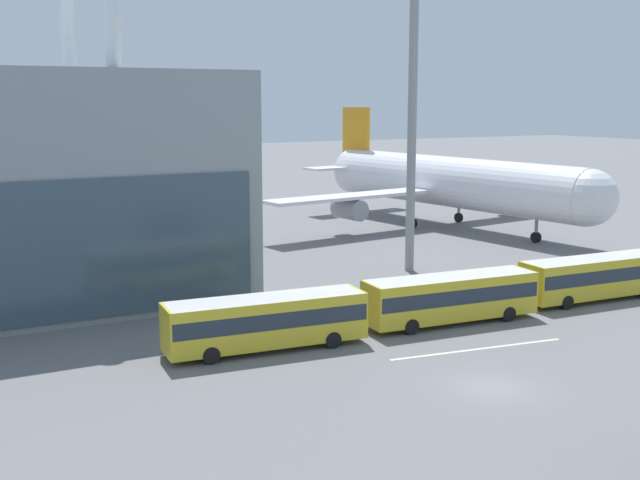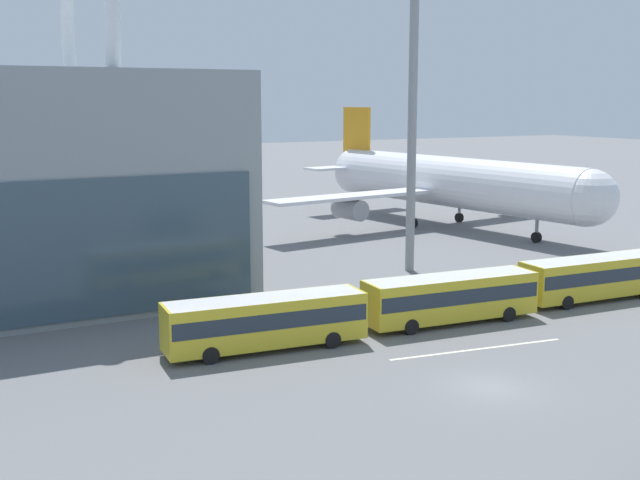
# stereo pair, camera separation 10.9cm
# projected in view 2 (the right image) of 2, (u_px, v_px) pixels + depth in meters

# --- Properties ---
(ground_plane) EXTENTS (440.00, 440.00, 0.00)m
(ground_plane) POSITION_uv_depth(u_px,v_px,m) (491.00, 387.00, 41.08)
(ground_plane) COLOR slate
(airliner_at_gate_far) EXTENTS (46.48, 43.86, 13.59)m
(airliner_at_gate_far) POSITION_uv_depth(u_px,v_px,m) (445.00, 181.00, 92.59)
(airliner_at_gate_far) COLOR white
(airliner_at_gate_far) RESTS_ON ground_plane
(shuttle_bus_0) EXTENTS (12.21, 3.86, 3.15)m
(shuttle_bus_0) POSITION_uv_depth(u_px,v_px,m) (266.00, 319.00, 47.02)
(shuttle_bus_0) COLOR gold
(shuttle_bus_0) RESTS_ON ground_plane
(shuttle_bus_1) EXTENTS (12.19, 3.75, 3.15)m
(shuttle_bus_1) POSITION_uv_depth(u_px,v_px,m) (451.00, 295.00, 52.68)
(shuttle_bus_1) COLOR gold
(shuttle_bus_1) RESTS_ON ground_plane
(shuttle_bus_2) EXTENTS (12.15, 3.47, 3.15)m
(shuttle_bus_2) POSITION_uv_depth(u_px,v_px,m) (595.00, 275.00, 58.75)
(shuttle_bus_2) COLOR gold
(shuttle_bus_2) RESTS_ON ground_plane
(floodlight_mast) EXTENTS (3.03, 3.03, 25.42)m
(floodlight_mast) POSITION_uv_depth(u_px,v_px,m) (413.00, 76.00, 66.40)
(floodlight_mast) COLOR gray
(floodlight_mast) RESTS_ON ground_plane
(lane_stripe_2) EXTENTS (11.40, 1.78, 0.01)m
(lane_stripe_2) POSITION_uv_depth(u_px,v_px,m) (477.00, 349.00, 47.37)
(lane_stripe_2) COLOR silver
(lane_stripe_2) RESTS_ON ground_plane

